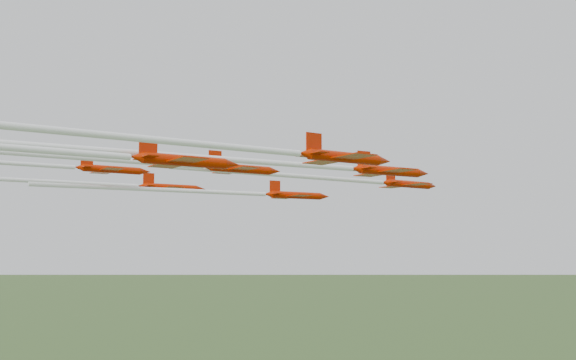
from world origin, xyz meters
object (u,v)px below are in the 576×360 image
Objects in this scene: jet_row2_right at (307,165)px; jet_row4_right at (46,150)px; jet_row2_left at (242,193)px; jet_row3_mid at (142,162)px; jet_row3_left at (77,183)px; jet_row3_right at (162,140)px; jet_row4_left at (13,163)px; jet_lead at (362,181)px.

jet_row2_right is 30.17m from jet_row4_right.
jet_row3_mid is (6.55, -23.50, 1.76)m from jet_row2_left.
jet_row3_left reaches higher than jet_row3_right.
jet_row2_right is 0.79× the size of jet_row3_right.
jet_row2_right is 19.34m from jet_row3_mid.
jet_row4_left reaches higher than jet_row4_right.
jet_row3_left is at bearing -109.45° from jet_row2_left.
jet_lead is 0.68× the size of jet_row3_right.
jet_row3_mid reaches higher than jet_lead.
jet_row4_left is at bearing -123.90° from jet_row2_right.
jet_row4_left reaches higher than jet_row2_left.
jet_row4_left is at bearing -47.37° from jet_row3_left.
jet_row2_left is at bearing 124.40° from jet_row4_right.
jet_row3_right is (18.68, -12.16, -1.04)m from jet_row3_mid.
jet_row3_left is 1.13× the size of jet_row4_left.
jet_row3_left is 13.57m from jet_row4_left.
jet_row2_left is 32.11m from jet_row4_left.
jet_row4_left reaches higher than jet_row3_left.
jet_row2_left is 0.75× the size of jet_row4_right.
jet_row2_right is 1.07× the size of jet_row4_left.
jet_lead is 1.05× the size of jet_row2_left.
jet_row2_right is 36.30m from jet_row3_left.
jet_lead is at bearing 124.40° from jet_row2_right.
jet_row2_left is 21.63m from jet_row2_right.
jet_row3_mid is 22.32m from jet_row3_right.
jet_row3_right is 1.36× the size of jet_row4_left.
jet_row2_right is 0.93× the size of jet_row4_right.
jet_row2_left is (-14.82, -9.80, -1.64)m from jet_lead.
jet_row2_left is 0.64× the size of jet_row3_right.
jet_lead is 19.53m from jet_row2_right.
jet_row4_right is (-3.09, -48.09, -0.74)m from jet_lead.
jet_row4_right is (-13.50, -2.63, 0.18)m from jet_row3_right.
jet_row2_right is at bearing -3.64° from jet_row2_left.
jet_row3_mid is 1.05× the size of jet_row4_left.
jet_row3_mid reaches higher than jet_row4_right.
jet_row3_mid is at bearing -52.94° from jet_row2_left.
jet_row3_mid is (-8.27, -33.30, 0.12)m from jet_lead.
jet_row2_right is at bearing 32.61° from jet_row3_left.
jet_row2_right reaches higher than jet_row4_right.
jet_lead is at bearing 120.10° from jet_row3_right.
jet_lead is at bearing 94.16° from jet_row3_mid.
jet_row4_left is (-16.67, -6.89, 0.54)m from jet_row3_mid.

